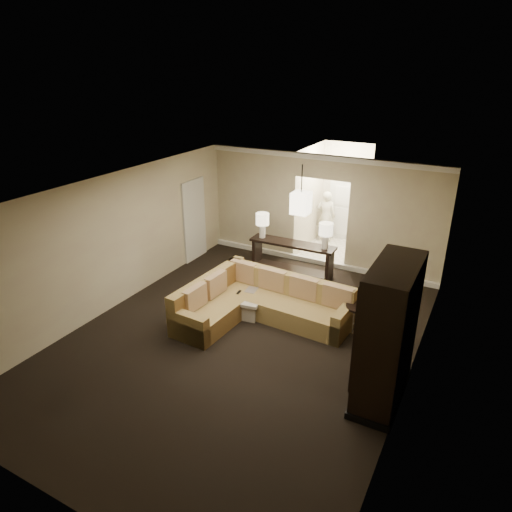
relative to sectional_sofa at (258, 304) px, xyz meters
The scene contains 19 objects.
ground 0.88m from the sectional_sofa, 85.45° to the right, with size 8.00×8.00×0.00m, color black.
wall_back 3.37m from the sectional_sofa, 88.86° to the left, with size 6.00×0.04×2.80m, color beige.
wall_front 4.92m from the sectional_sofa, 89.24° to the right, with size 6.00×0.04×2.80m, color beige.
wall_left 3.22m from the sectional_sofa, 164.72° to the right, with size 0.04×8.00×2.80m, color beige.
wall_right 3.34m from the sectional_sofa, 14.67° to the right, with size 0.04×8.00×2.80m, color beige.
ceiling 2.58m from the sectional_sofa, 85.45° to the right, with size 6.00×8.00×0.02m, color silver.
crown_molding 3.95m from the sectional_sofa, 88.84° to the left, with size 6.00×0.10×0.12m, color white.
baseboard 3.16m from the sectional_sofa, 88.84° to the left, with size 6.00×0.10×0.12m, color white.
side_door 3.60m from the sectional_sofa, 145.49° to the left, with size 0.05×0.90×2.10m, color silver.
foyer 4.64m from the sectional_sofa, 89.19° to the left, with size 1.44×2.02×2.80m.
sectional_sofa is the anchor object (origin of this frame).
coffee_table 0.53m from the sectional_sofa, 157.28° to the left, with size 1.12×1.12×0.42m.
console_table 2.32m from the sectional_sofa, 96.80° to the left, with size 2.10×0.52×0.81m.
armoire 3.06m from the sectional_sofa, 22.12° to the right, with size 0.66×1.55×2.23m.
drink_table 1.97m from the sectional_sofa, 11.66° to the left, with size 0.49×0.49×0.61m.
table_lamp_left 2.67m from the sectional_sofa, 115.39° to the left, with size 0.32×0.32×0.62m.
table_lamp_right 2.54m from the sectional_sofa, 77.03° to the left, with size 0.32×0.32×0.62m.
pendant_light 2.49m from the sectional_sofa, 88.07° to the left, with size 0.38×0.38×1.09m.
person 4.83m from the sectional_sofa, 94.08° to the left, with size 0.59×0.39×1.63m, color beige.
Camera 1 is at (3.68, -6.28, 4.81)m, focal length 32.00 mm.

